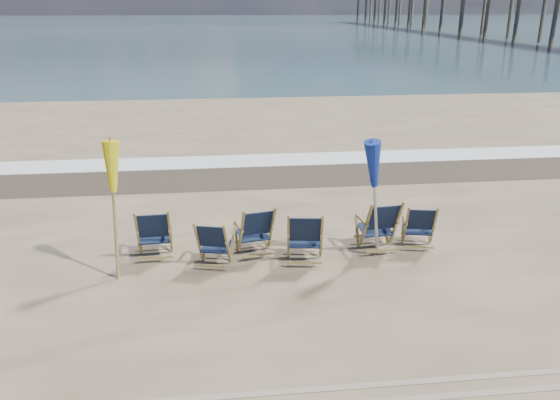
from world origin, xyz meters
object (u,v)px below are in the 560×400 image
Objects in this scene: fishing_pier at (480,3)px; beach_chair_4 at (396,225)px; beach_chair_0 at (170,233)px; beach_chair_2 at (272,230)px; beach_chair_1 at (227,245)px; beach_chair_3 at (321,238)px; beach_chair_5 at (434,227)px; umbrella_yellow at (110,175)px; umbrella_blue at (378,167)px.

beach_chair_4 is at bearing -116.34° from fishing_pier.
beach_chair_0 is 1.86m from beach_chair_2.
beach_chair_3 reaches higher than beach_chair_1.
umbrella_yellow reaches higher than beach_chair_5.
umbrella_blue is (1.83, -0.37, 1.25)m from beach_chair_2.
beach_chair_2 is 0.98m from beach_chair_3.
umbrella_yellow reaches higher than beach_chair_1.
beach_chair_4 is at bearing 165.44° from beach_chair_2.
umbrella_blue is (3.69, -0.42, 1.25)m from beach_chair_0.
beach_chair_1 is at bearing -177.51° from umbrella_blue.
beach_chair_4 is at bearing 26.90° from umbrella_blue.
beach_chair_2 is at bearing 10.29° from umbrella_yellow.
beach_chair_0 is 0.95× the size of beach_chair_4.
beach_chair_1 is at bearing 0.22° from umbrella_yellow.
umbrella_yellow is 83.58m from fishing_pier.
beach_chair_2 is 3.08m from beach_chair_5.
umbrella_blue is at bearing 22.98° from beach_chair_5.
beach_chair_3 is 0.46× the size of umbrella_blue.
umbrella_blue is at bearing 156.69° from beach_chair_2.
beach_chair_1 is 3.21m from beach_chair_4.
umbrella_yellow is (-5.78, -0.38, 1.35)m from beach_chair_5.
umbrella_blue is (2.67, 0.12, 1.30)m from beach_chair_1.
umbrella_blue is (-1.25, -0.25, 1.30)m from beach_chair_5.
beach_chair_0 is 82.75m from fishing_pier.
beach_chair_1 is 0.40× the size of umbrella_yellow.
beach_chair_1 is 0.01× the size of fishing_pier.
umbrella_yellow reaches higher than umbrella_blue.
beach_chair_4 is 1.35m from umbrella_blue.
umbrella_blue reaches higher than beach_chair_1.
beach_chair_1 is at bearing -118.21° from fishing_pier.
beach_chair_0 is 1.16m from beach_chair_1.
beach_chair_3 is 1.60m from umbrella_blue.
beach_chair_2 is at bearing -117.85° from fishing_pier.
umbrella_blue is at bearing -116.58° from fishing_pier.
beach_chair_0 is 2.76m from beach_chair_3.
beach_chair_2 is 0.95× the size of beach_chair_4.
beach_chair_4 reaches higher than beach_chair_2.
beach_chair_0 is at bearing -8.24° from beach_chair_4.
beach_chair_5 is 0.41× the size of umbrella_blue.
fishing_pier is (39.05, 72.82, 4.18)m from beach_chair_1.
beach_chair_3 is at bearing 9.18° from beach_chair_4.
beach_chair_1 is at bearing 148.94° from beach_chair_0.
beach_chair_3 is (1.68, -0.03, 0.06)m from beach_chair_1.
beach_chair_1 is 2.97m from umbrella_blue.
umbrella_blue reaches higher than beach_chair_3.
fishing_pier is at bearing -129.84° from beach_chair_2.
beach_chair_2 is (0.84, 0.48, 0.05)m from beach_chair_1.
beach_chair_4 is (2.35, -0.11, 0.03)m from beach_chair_2.
beach_chair_2 is (1.86, -0.06, 0.00)m from beach_chair_0.
umbrella_blue reaches higher than beach_chair_4.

